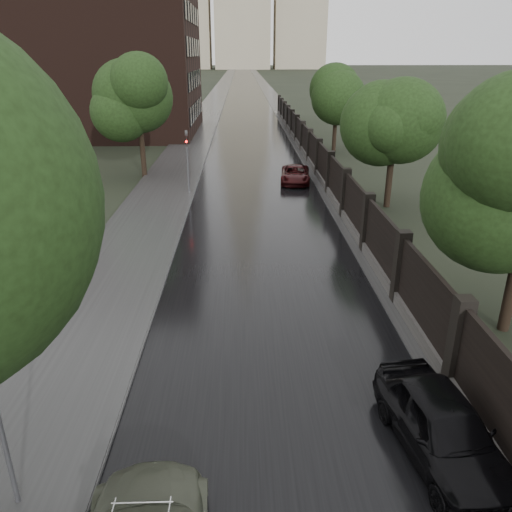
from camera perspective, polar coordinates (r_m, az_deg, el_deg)
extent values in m
cube|color=black|center=(196.07, -1.41, 19.72)|extent=(8.00, 420.00, 0.02)
cube|color=#2D2D2D|center=(196.13, -3.28, 19.72)|extent=(4.00, 420.00, 0.16)
cube|color=#2D2D2D|center=(196.17, 0.29, 19.74)|extent=(3.00, 420.00, 0.08)
cube|color=#383533|center=(39.13, 6.65, 10.11)|extent=(0.40, 75.00, 0.50)
cube|color=black|center=(38.89, 6.73, 11.91)|extent=(0.15, 75.00, 2.00)
cube|color=black|center=(76.41, 2.67, 16.90)|extent=(0.45, 0.45, 2.70)
cylinder|color=black|center=(36.98, -12.97, 13.23)|extent=(0.36, 0.36, 5.85)
sphere|color=black|center=(36.71, -13.29, 16.83)|extent=(4.25, 4.25, 4.25)
cylinder|color=black|center=(29.66, 15.20, 10.61)|extent=(0.36, 0.36, 5.53)
sphere|color=black|center=(29.32, 15.64, 14.83)|extent=(4.08, 4.08, 4.08)
cylinder|color=black|center=(46.99, 9.05, 15.11)|extent=(0.36, 0.36, 5.53)
sphere|color=black|center=(46.78, 9.22, 17.79)|extent=(4.08, 4.08, 4.08)
cylinder|color=#59595E|center=(31.81, -7.77, 9.58)|extent=(0.12, 0.12, 3.00)
imported|color=#59595E|center=(31.44, -7.96, 13.14)|extent=(0.16, 0.20, 1.00)
sphere|color=#FF0C0C|center=(31.32, -7.97, 12.83)|extent=(0.14, 0.14, 0.14)
cube|color=black|center=(60.38, -19.59, 22.60)|extent=(24.00, 18.00, 20.00)
cube|color=tan|center=(307.77, -8.13, 24.51)|extent=(28.00, 22.00, 44.00)
cube|color=tan|center=(307.96, 4.99, 24.63)|extent=(28.00, 22.00, 44.00)
cube|color=tan|center=(306.66, -1.59, 26.21)|extent=(30.00, 30.00, 60.00)
imported|color=black|center=(12.21, 20.57, -17.85)|extent=(2.34, 4.59, 1.50)
imported|color=black|center=(34.91, 4.51, 9.29)|extent=(2.33, 4.35, 1.16)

